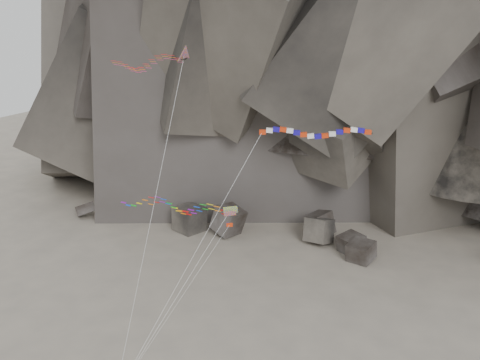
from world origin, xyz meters
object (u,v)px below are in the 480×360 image
(delta_kite, at_px, (143,63))
(parafoil_kite, at_px, (170,205))
(banner_kite, at_px, (313,134))
(pennant_kite, at_px, (210,254))

(delta_kite, distance_m, parafoil_kite, 14.94)
(parafoil_kite, bearing_deg, banner_kite, -11.63)
(banner_kite, distance_m, pennant_kite, 15.24)
(banner_kite, xyz_separation_m, pennant_kite, (-7.82, -7.59, -10.66))
(delta_kite, bearing_deg, parafoil_kite, 61.84)
(banner_kite, bearing_deg, pennant_kite, -153.34)
(delta_kite, xyz_separation_m, pennant_kite, (8.20, -3.45, -17.29))
(banner_kite, xyz_separation_m, parafoil_kite, (-14.57, -2.62, -8.17))
(delta_kite, bearing_deg, banner_kite, 29.94)
(banner_kite, distance_m, parafoil_kite, 16.91)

